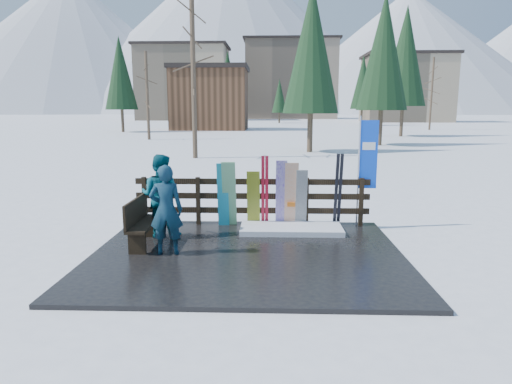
{
  "coord_description": "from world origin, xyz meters",
  "views": [
    {
      "loc": [
        0.46,
        -8.5,
        2.84
      ],
      "look_at": [
        0.14,
        1.0,
        1.1
      ],
      "focal_mm": 32.0,
      "sensor_mm": 36.0,
      "label": 1
    }
  ],
  "objects_px": {
    "snowboard_3": "(281,194)",
    "snowboard_1": "(229,194)",
    "snowboard_5": "(291,195)",
    "person_back": "(161,196)",
    "bench": "(141,221)",
    "person_front": "(166,210)",
    "snowboard_0": "(223,195)",
    "snowboard_4": "(301,199)",
    "rental_flag": "(366,159)",
    "snowboard_2": "(253,199)"
  },
  "relations": [
    {
      "from": "snowboard_5",
      "to": "rental_flag",
      "type": "height_order",
      "value": "rental_flag"
    },
    {
      "from": "snowboard_0",
      "to": "snowboard_5",
      "type": "xyz_separation_m",
      "value": [
        1.6,
        -0.0,
        0.01
      ]
    },
    {
      "from": "snowboard_5",
      "to": "person_back",
      "type": "height_order",
      "value": "person_back"
    },
    {
      "from": "snowboard_0",
      "to": "person_back",
      "type": "relative_size",
      "value": 0.86
    },
    {
      "from": "snowboard_0",
      "to": "person_back",
      "type": "distance_m",
      "value": 1.54
    },
    {
      "from": "snowboard_3",
      "to": "person_back",
      "type": "height_order",
      "value": "person_back"
    },
    {
      "from": "snowboard_5",
      "to": "rental_flag",
      "type": "relative_size",
      "value": 0.6
    },
    {
      "from": "rental_flag",
      "to": "person_back",
      "type": "distance_m",
      "value": 4.81
    },
    {
      "from": "snowboard_0",
      "to": "snowboard_5",
      "type": "bearing_deg",
      "value": -0.0
    },
    {
      "from": "person_front",
      "to": "rental_flag",
      "type": "bearing_deg",
      "value": -156.28
    },
    {
      "from": "bench",
      "to": "snowboard_2",
      "type": "relative_size",
      "value": 1.09
    },
    {
      "from": "snowboard_3",
      "to": "snowboard_5",
      "type": "distance_m",
      "value": 0.24
    },
    {
      "from": "snowboard_2",
      "to": "snowboard_5",
      "type": "height_order",
      "value": "snowboard_5"
    },
    {
      "from": "snowboard_3",
      "to": "snowboard_5",
      "type": "bearing_deg",
      "value": -0.0
    },
    {
      "from": "snowboard_4",
      "to": "rental_flag",
      "type": "distance_m",
      "value": 1.79
    },
    {
      "from": "snowboard_2",
      "to": "rental_flag",
      "type": "height_order",
      "value": "rental_flag"
    },
    {
      "from": "snowboard_0",
      "to": "person_front",
      "type": "distance_m",
      "value": 2.26
    },
    {
      "from": "snowboard_1",
      "to": "snowboard_5",
      "type": "bearing_deg",
      "value": -0.0
    },
    {
      "from": "snowboard_3",
      "to": "snowboard_1",
      "type": "bearing_deg",
      "value": -180.0
    },
    {
      "from": "bench",
      "to": "rental_flag",
      "type": "distance_m",
      "value": 5.31
    },
    {
      "from": "snowboard_1",
      "to": "rental_flag",
      "type": "bearing_deg",
      "value": 4.81
    },
    {
      "from": "snowboard_4",
      "to": "snowboard_3",
      "type": "bearing_deg",
      "value": 180.0
    },
    {
      "from": "person_front",
      "to": "snowboard_2",
      "type": "bearing_deg",
      "value": -132.57
    },
    {
      "from": "bench",
      "to": "snowboard_3",
      "type": "distance_m",
      "value": 3.27
    },
    {
      "from": "bench",
      "to": "snowboard_1",
      "type": "relative_size",
      "value": 0.92
    },
    {
      "from": "bench",
      "to": "snowboard_5",
      "type": "xyz_separation_m",
      "value": [
        3.11,
        1.54,
        0.26
      ]
    },
    {
      "from": "snowboard_4",
      "to": "rental_flag",
      "type": "xyz_separation_m",
      "value": [
        1.52,
        0.27,
        0.91
      ]
    },
    {
      "from": "snowboard_0",
      "to": "person_front",
      "type": "bearing_deg",
      "value": -112.44
    },
    {
      "from": "snowboard_4",
      "to": "person_back",
      "type": "bearing_deg",
      "value": -164.33
    },
    {
      "from": "bench",
      "to": "person_back",
      "type": "xyz_separation_m",
      "value": [
        0.25,
        0.67,
        0.39
      ]
    },
    {
      "from": "snowboard_0",
      "to": "person_back",
      "type": "bearing_deg",
      "value": -145.43
    },
    {
      "from": "person_front",
      "to": "snowboard_1",
      "type": "bearing_deg",
      "value": -121.29
    },
    {
      "from": "snowboard_2",
      "to": "snowboard_4",
      "type": "height_order",
      "value": "snowboard_4"
    },
    {
      "from": "snowboard_1",
      "to": "snowboard_4",
      "type": "relative_size",
      "value": 1.15
    },
    {
      "from": "bench",
      "to": "snowboard_1",
      "type": "distance_m",
      "value": 2.28
    },
    {
      "from": "snowboard_3",
      "to": "snowboard_4",
      "type": "distance_m",
      "value": 0.48
    },
    {
      "from": "snowboard_4",
      "to": "snowboard_5",
      "type": "distance_m",
      "value": 0.25
    },
    {
      "from": "snowboard_1",
      "to": "snowboard_2",
      "type": "height_order",
      "value": "snowboard_1"
    },
    {
      "from": "bench",
      "to": "person_front",
      "type": "xyz_separation_m",
      "value": [
        0.65,
        -0.55,
        0.35
      ]
    },
    {
      "from": "snowboard_0",
      "to": "snowboard_2",
      "type": "height_order",
      "value": "snowboard_0"
    },
    {
      "from": "rental_flag",
      "to": "person_front",
      "type": "height_order",
      "value": "rental_flag"
    },
    {
      "from": "bench",
      "to": "snowboard_0",
      "type": "bearing_deg",
      "value": 45.56
    },
    {
      "from": "snowboard_2",
      "to": "snowboard_4",
      "type": "relative_size",
      "value": 0.98
    },
    {
      "from": "snowboard_5",
      "to": "person_back",
      "type": "xyz_separation_m",
      "value": [
        -2.86,
        -0.87,
        0.13
      ]
    },
    {
      "from": "bench",
      "to": "snowboard_1",
      "type": "bearing_deg",
      "value": 42.88
    },
    {
      "from": "snowboard_4",
      "to": "bench",
      "type": "bearing_deg",
      "value": -155.31
    },
    {
      "from": "snowboard_1",
      "to": "snowboard_3",
      "type": "height_order",
      "value": "snowboard_3"
    },
    {
      "from": "snowboard_0",
      "to": "snowboard_3",
      "type": "height_order",
      "value": "snowboard_3"
    },
    {
      "from": "snowboard_4",
      "to": "snowboard_5",
      "type": "bearing_deg",
      "value": -180.0
    },
    {
      "from": "snowboard_5",
      "to": "person_front",
      "type": "relative_size",
      "value": 0.91
    }
  ]
}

